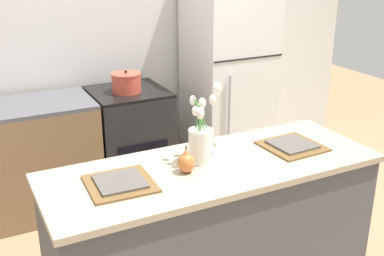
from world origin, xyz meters
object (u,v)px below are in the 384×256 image
flower_vase (201,139)px  stove_range (130,142)px  pear_figurine (186,162)px  plate_setting_right (292,145)px  cooking_pot (126,83)px  refrigerator (228,76)px  plate_setting_left (120,183)px

flower_vase → stove_range: bearing=84.8°
flower_vase → pear_figurine: bearing=-147.4°
stove_range → plate_setting_right: 1.72m
plate_setting_right → cooking_pot: 1.62m
stove_range → flower_vase: (-0.14, -1.54, 0.60)m
refrigerator → plate_setting_right: (-0.54, -1.60, 0.02)m
cooking_pot → plate_setting_right: bearing=-74.2°
plate_setting_right → pear_figurine: bearing=-178.3°
plate_setting_left → cooking_pot: cooking_pot is taller
flower_vase → plate_setting_right: bearing=-6.4°
pear_figurine → cooking_pot: 1.59m
plate_setting_left → cooking_pot: (0.59, 1.55, 0.05)m
plate_setting_left → plate_setting_right: bearing=0.0°
pear_figurine → plate_setting_left: size_ratio=0.45×
stove_range → flower_vase: size_ratio=2.13×
cooking_pot → flower_vase: bearing=-94.4°
pear_figurine → plate_setting_left: 0.35m
pear_figurine → plate_setting_right: pear_figurine is taller
stove_range → plate_setting_right: size_ratio=2.77×
flower_vase → cooking_pot: flower_vase is taller
refrigerator → plate_setting_left: size_ratio=5.60×
stove_range → refrigerator: bearing=0.0°
refrigerator → plate_setting_left: bearing=-134.4°
stove_range → cooking_pot: bearing=-120.6°
pear_figurine → plate_setting_left: bearing=176.7°
refrigerator → flower_vase: 1.89m
flower_vase → plate_setting_right: flower_vase is taller
stove_range → pear_figurine: pear_figurine is taller
plate_setting_left → plate_setting_right: size_ratio=1.00×
pear_figurine → cooking_pot: bearing=81.2°
plate_setting_right → stove_range: bearing=104.5°
refrigerator → flower_vase: bearing=-125.4°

